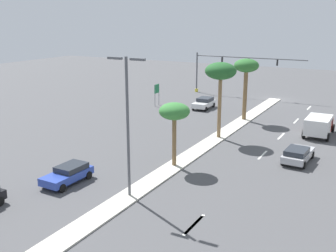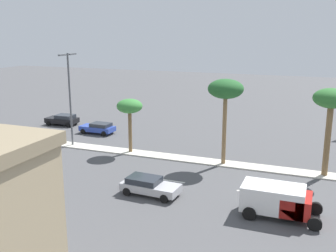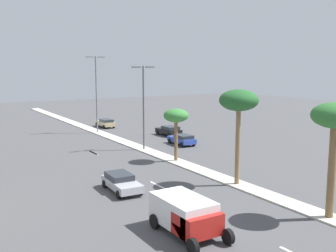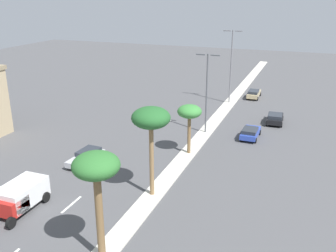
{
  "view_description": "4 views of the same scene",
  "coord_description": "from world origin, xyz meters",
  "px_view_note": "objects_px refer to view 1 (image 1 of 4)",
  "views": [
    {
      "loc": [
        -15.4,
        63.4,
        12.48
      ],
      "look_at": [
        1.72,
        32.0,
        2.94
      ],
      "focal_mm": 43.74,
      "sensor_mm": 36.0,
      "label": 1
    },
    {
      "loc": [
        -34.95,
        16.06,
        12.24
      ],
      "look_at": [
        -1.91,
        28.97,
        3.69
      ],
      "focal_mm": 42.39,
      "sensor_mm": 36.0,
      "label": 2
    },
    {
      "loc": [
        -21.91,
        -0.35,
        9.83
      ],
      "look_at": [
        -0.57,
        34.43,
        3.75
      ],
      "focal_mm": 42.35,
      "sensor_mm": 36.0,
      "label": 3
    },
    {
      "loc": [
        11.7,
        -2.94,
        16.85
      ],
      "look_at": [
        -2.3,
        33.72,
        2.99
      ],
      "focal_mm": 40.7,
      "sensor_mm": 36.0,
      "label": 4
    }
  ],
  "objects_px": {
    "palm_tree_mid": "(246,68)",
    "street_lamp_trailing": "(128,117)",
    "sedan_blue_far": "(68,174)",
    "box_truck": "(319,125)",
    "palm_tree_left": "(174,113)",
    "sedan_silver_right": "(298,154)",
    "traffic_signal_gantry": "(225,67)",
    "directional_road_sign": "(157,91)",
    "sedan_white_near": "(204,103)",
    "palm_tree_far": "(221,73)"
  },
  "relations": [
    {
      "from": "palm_tree_mid",
      "to": "street_lamp_trailing",
      "type": "xyz_separation_m",
      "value": [
        -0.03,
        25.68,
        -0.59
      ]
    },
    {
      "from": "sedan_blue_far",
      "to": "box_truck",
      "type": "xyz_separation_m",
      "value": [
        -14.91,
        -22.96,
        0.48
      ]
    },
    {
      "from": "palm_tree_mid",
      "to": "box_truck",
      "type": "relative_size",
      "value": 1.43
    },
    {
      "from": "palm_tree_left",
      "to": "sedan_blue_far",
      "type": "distance_m",
      "value": 9.9
    },
    {
      "from": "sedan_silver_right",
      "to": "traffic_signal_gantry",
      "type": "bearing_deg",
      "value": -57.63
    },
    {
      "from": "sedan_blue_far",
      "to": "directional_road_sign",
      "type": "bearing_deg",
      "value": -73.51
    },
    {
      "from": "directional_road_sign",
      "to": "sedan_silver_right",
      "type": "relative_size",
      "value": 0.69
    },
    {
      "from": "street_lamp_trailing",
      "to": "sedan_white_near",
      "type": "distance_m",
      "value": 30.86
    },
    {
      "from": "sedan_white_near",
      "to": "box_truck",
      "type": "distance_m",
      "value": 17.83
    },
    {
      "from": "sedan_white_near",
      "to": "sedan_silver_right",
      "type": "bearing_deg",
      "value": 134.78
    },
    {
      "from": "box_truck",
      "to": "sedan_blue_far",
      "type": "bearing_deg",
      "value": 57.01
    },
    {
      "from": "street_lamp_trailing",
      "to": "box_truck",
      "type": "bearing_deg",
      "value": -112.18
    },
    {
      "from": "directional_road_sign",
      "to": "sedan_blue_far",
      "type": "xyz_separation_m",
      "value": [
        -8.31,
        28.07,
        -1.46
      ]
    },
    {
      "from": "palm_tree_far",
      "to": "street_lamp_trailing",
      "type": "xyz_separation_m",
      "value": [
        0.13,
        16.81,
        -1.08
      ]
    },
    {
      "from": "sedan_white_near",
      "to": "box_truck",
      "type": "xyz_separation_m",
      "value": [
        -16.5,
        6.75,
        0.43
      ]
    },
    {
      "from": "directional_road_sign",
      "to": "sedan_blue_far",
      "type": "relative_size",
      "value": 0.74
    },
    {
      "from": "palm_tree_far",
      "to": "sedan_silver_right",
      "type": "relative_size",
      "value": 1.73
    },
    {
      "from": "street_lamp_trailing",
      "to": "sedan_white_near",
      "type": "xyz_separation_m",
      "value": [
        7.2,
        -29.57,
        -5.11
      ]
    },
    {
      "from": "sedan_white_near",
      "to": "box_truck",
      "type": "height_order",
      "value": "box_truck"
    },
    {
      "from": "palm_tree_mid",
      "to": "sedan_white_near",
      "type": "distance_m",
      "value": 9.95
    },
    {
      "from": "sedan_silver_right",
      "to": "box_truck",
      "type": "bearing_deg",
      "value": -91.35
    },
    {
      "from": "directional_road_sign",
      "to": "sedan_silver_right",
      "type": "distance_m",
      "value": 27.35
    },
    {
      "from": "traffic_signal_gantry",
      "to": "box_truck",
      "type": "relative_size",
      "value": 3.5
    },
    {
      "from": "street_lamp_trailing",
      "to": "sedan_blue_far",
      "type": "height_order",
      "value": "street_lamp_trailing"
    },
    {
      "from": "palm_tree_mid",
      "to": "street_lamp_trailing",
      "type": "height_order",
      "value": "street_lamp_trailing"
    },
    {
      "from": "directional_road_sign",
      "to": "palm_tree_mid",
      "type": "relative_size",
      "value": 0.42
    },
    {
      "from": "sedan_silver_right",
      "to": "sedan_blue_far",
      "type": "bearing_deg",
      "value": 42.23
    },
    {
      "from": "street_lamp_trailing",
      "to": "box_truck",
      "type": "height_order",
      "value": "street_lamp_trailing"
    },
    {
      "from": "directional_road_sign",
      "to": "box_truck",
      "type": "bearing_deg",
      "value": 167.59
    },
    {
      "from": "traffic_signal_gantry",
      "to": "sedan_silver_right",
      "type": "relative_size",
      "value": 4.02
    },
    {
      "from": "palm_tree_far",
      "to": "street_lamp_trailing",
      "type": "relative_size",
      "value": 0.8
    },
    {
      "from": "palm_tree_mid",
      "to": "sedan_blue_far",
      "type": "xyz_separation_m",
      "value": [
        5.58,
        25.82,
        -5.75
      ]
    },
    {
      "from": "palm_tree_mid",
      "to": "traffic_signal_gantry",
      "type": "bearing_deg",
      "value": -60.84
    },
    {
      "from": "directional_road_sign",
      "to": "palm_tree_mid",
      "type": "xyz_separation_m",
      "value": [
        -13.89,
        2.25,
        4.29
      ]
    },
    {
      "from": "traffic_signal_gantry",
      "to": "sedan_silver_right",
      "type": "height_order",
      "value": "traffic_signal_gantry"
    },
    {
      "from": "palm_tree_left",
      "to": "street_lamp_trailing",
      "type": "bearing_deg",
      "value": 90.59
    },
    {
      "from": "palm_tree_left",
      "to": "sedan_white_near",
      "type": "xyz_separation_m",
      "value": [
        7.12,
        -22.55,
        -3.95
      ]
    },
    {
      "from": "palm_tree_left",
      "to": "sedan_silver_right",
      "type": "distance_m",
      "value": 11.73
    },
    {
      "from": "traffic_signal_gantry",
      "to": "palm_tree_left",
      "type": "xyz_separation_m",
      "value": [
        -8.61,
        34.17,
        0.24
      ]
    },
    {
      "from": "street_lamp_trailing",
      "to": "palm_tree_mid",
      "type": "bearing_deg",
      "value": -89.94
    },
    {
      "from": "palm_tree_mid",
      "to": "palm_tree_far",
      "type": "bearing_deg",
      "value": 90.99
    },
    {
      "from": "traffic_signal_gantry",
      "to": "sedan_blue_far",
      "type": "height_order",
      "value": "traffic_signal_gantry"
    },
    {
      "from": "sedan_silver_right",
      "to": "box_truck",
      "type": "xyz_separation_m",
      "value": [
        -0.23,
        -9.64,
        0.48
      ]
    },
    {
      "from": "traffic_signal_gantry",
      "to": "street_lamp_trailing",
      "type": "bearing_deg",
      "value": 101.9
    },
    {
      "from": "traffic_signal_gantry",
      "to": "sedan_blue_far",
      "type": "xyz_separation_m",
      "value": [
        -3.07,
        41.33,
        -3.77
      ]
    },
    {
      "from": "palm_tree_far",
      "to": "sedan_white_near",
      "type": "relative_size",
      "value": 1.84
    },
    {
      "from": "directional_road_sign",
      "to": "palm_tree_mid",
      "type": "bearing_deg",
      "value": 170.8
    },
    {
      "from": "palm_tree_far",
      "to": "box_truck",
      "type": "height_order",
      "value": "palm_tree_far"
    },
    {
      "from": "traffic_signal_gantry",
      "to": "directional_road_sign",
      "type": "height_order",
      "value": "traffic_signal_gantry"
    },
    {
      "from": "street_lamp_trailing",
      "to": "sedan_white_near",
      "type": "bearing_deg",
      "value": -76.32
    }
  ]
}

